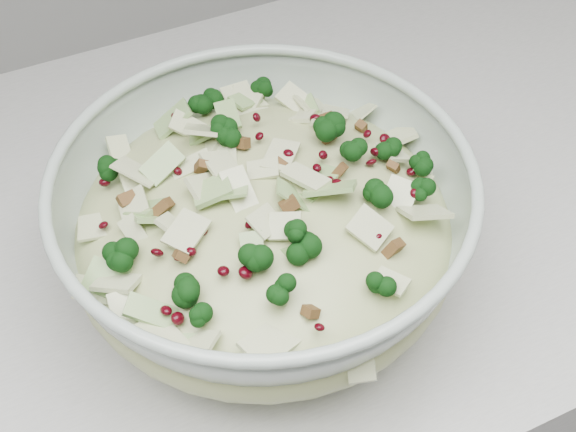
{
  "coord_description": "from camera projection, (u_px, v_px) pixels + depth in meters",
  "views": [
    {
      "loc": [
        0.44,
        1.23,
        1.42
      ],
      "look_at": [
        0.61,
        1.59,
        0.99
      ],
      "focal_mm": 50.0,
      "sensor_mm": 36.0,
      "label": 1
    }
  ],
  "objects": [
    {
      "name": "mixing_bowl",
      "position": [
        264.0,
        230.0,
        0.61
      ],
      "size": [
        0.33,
        0.33,
        0.13
      ],
      "rotation": [
        0.0,
        0.0,
        -0.06
      ],
      "color": "#A5B6AA",
      "rests_on": "counter"
    },
    {
      "name": "salad",
      "position": [
        263.0,
        211.0,
        0.59
      ],
      "size": [
        0.36,
        0.36,
        0.13
      ],
      "rotation": [
        0.0,
        0.0,
        0.26
      ],
      "color": "tan",
      "rests_on": "mixing_bowl"
    }
  ]
}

